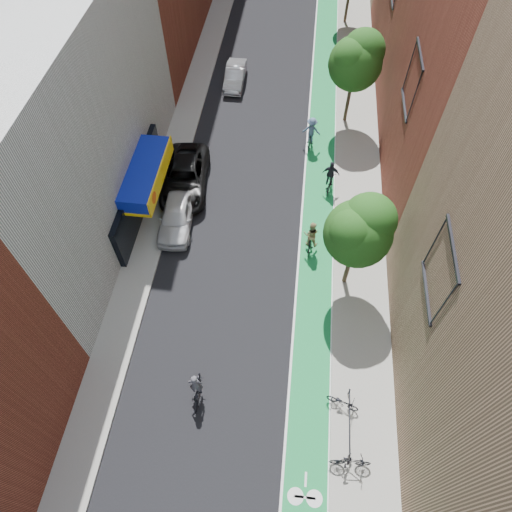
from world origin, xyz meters
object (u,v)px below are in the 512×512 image
(cyclist_lead, at_px, (196,390))
(cyclist_lane_far, at_px, (311,134))
(parked_car_white, at_px, (177,215))
(cyclist_lane_near, at_px, (310,238))
(cyclist_lane_mid, at_px, (330,179))
(parked_car_black, at_px, (185,177))
(parked_car_silver, at_px, (235,76))

(cyclist_lead, distance_m, cyclist_lane_far, 18.85)
(parked_car_white, xyz_separation_m, cyclist_lead, (3.15, -10.31, -0.11))
(parked_car_white, bearing_deg, cyclist_lane_near, -9.87)
(cyclist_lane_mid, bearing_deg, parked_car_black, 12.99)
(parked_car_silver, distance_m, cyclist_lane_near, 16.90)
(parked_car_silver, xyz_separation_m, cyclist_lane_far, (6.20, -6.62, 0.34))
(cyclist_lane_near, xyz_separation_m, cyclist_lane_far, (-0.36, 8.96, 0.09))
(cyclist_lead, xyz_separation_m, cyclist_lane_mid, (5.91, 14.29, 0.13))
(cyclist_lane_mid, relative_size, cyclist_lane_far, 0.97)
(parked_car_silver, distance_m, cyclist_lane_mid, 13.07)
(cyclist_lead, bearing_deg, cyclist_lane_near, -122.25)
(cyclist_lead, bearing_deg, parked_car_black, -80.92)
(parked_car_black, relative_size, cyclist_lane_near, 2.76)
(cyclist_lead, bearing_deg, parked_car_silver, -90.81)
(cyclist_lane_far, bearing_deg, parked_car_black, 38.64)
(parked_car_silver, height_order, cyclist_lane_mid, cyclist_lane_mid)
(parked_car_black, bearing_deg, parked_car_white, -92.90)
(parked_car_black, distance_m, cyclist_lane_near, 9.13)
(cyclist_lead, relative_size, cyclist_lane_mid, 0.97)
(parked_car_black, distance_m, cyclist_lane_far, 9.20)
(parked_car_black, bearing_deg, parked_car_silver, 76.65)
(cyclist_lane_mid, bearing_deg, parked_car_white, 31.32)
(parked_car_white, relative_size, parked_car_silver, 1.16)
(cyclist_lane_mid, bearing_deg, cyclist_lane_near, 85.82)
(parked_car_white, relative_size, cyclist_lane_near, 2.19)
(parked_car_black, distance_m, cyclist_lane_mid, 9.24)
(parked_car_silver, xyz_separation_m, cyclist_lane_near, (6.56, -15.57, 0.25))
(parked_car_white, height_order, cyclist_lane_near, cyclist_lane_near)
(cyclist_lane_far, bearing_deg, cyclist_lane_near, 98.93)
(parked_car_white, distance_m, cyclist_lane_mid, 9.89)
(parked_car_silver, bearing_deg, parked_car_black, -98.58)
(parked_car_white, bearing_deg, cyclist_lane_far, 43.20)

